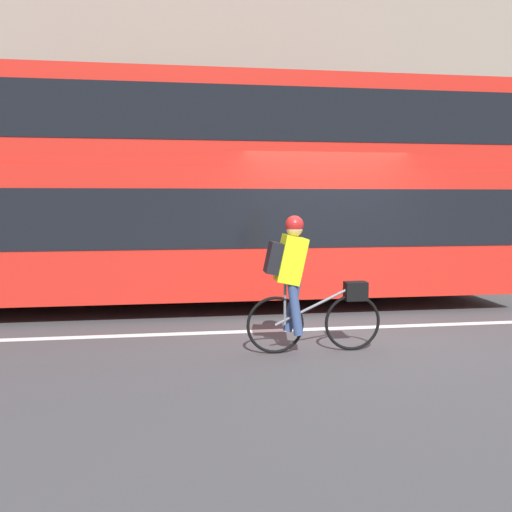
# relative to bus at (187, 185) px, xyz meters

# --- Properties ---
(ground_plane) EXTENTS (80.00, 80.00, 0.00)m
(ground_plane) POSITION_rel_bus_xyz_m (2.09, -2.09, -2.04)
(ground_plane) COLOR #424244
(road_center_line) EXTENTS (50.00, 0.14, 0.01)m
(road_center_line) POSITION_rel_bus_xyz_m (2.09, -1.96, -2.03)
(road_center_line) COLOR silver
(road_center_line) RESTS_ON ground_plane
(sidewalk_curb) EXTENTS (60.00, 2.06, 0.16)m
(sidewalk_curb) POSITION_rel_bus_xyz_m (2.09, 2.98, -1.96)
(sidewalk_curb) COLOR #A8A399
(sidewalk_curb) RESTS_ON ground_plane
(building_facade) EXTENTS (60.00, 0.30, 9.66)m
(building_facade) POSITION_rel_bus_xyz_m (2.09, 4.16, 2.79)
(building_facade) COLOR gray
(building_facade) RESTS_ON ground_plane
(bus) EXTENTS (10.64, 2.58, 3.67)m
(bus) POSITION_rel_bus_xyz_m (0.00, 0.00, 0.00)
(bus) COLOR black
(bus) RESTS_ON ground_plane
(cyclist_on_bike) EXTENTS (1.61, 0.32, 1.61)m
(cyclist_on_bike) POSITION_rel_bus_xyz_m (1.29, -2.96, -1.17)
(cyclist_on_bike) COLOR black
(cyclist_on_bike) RESTS_ON ground_plane
(trash_bin) EXTENTS (0.54, 0.54, 0.99)m
(trash_bin) POSITION_rel_bus_xyz_m (0.21, 2.88, -1.39)
(trash_bin) COLOR #515156
(trash_bin) RESTS_ON sidewalk_curb
(street_sign_post) EXTENTS (0.36, 0.09, 2.48)m
(street_sign_post) POSITION_rel_bus_xyz_m (3.25, 2.87, -0.49)
(street_sign_post) COLOR #59595B
(street_sign_post) RESTS_ON sidewalk_curb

